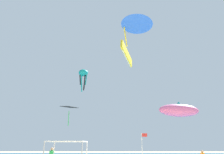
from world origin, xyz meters
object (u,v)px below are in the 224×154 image
(banner_flag, at_px, (143,146))
(kite_diamond_black, at_px, (69,108))
(canopy_tent, at_px, (67,143))
(kite_inflatable_pink, at_px, (179,110))
(kite_delta_blue, at_px, (137,22))
(kite_octopus_teal, at_px, (83,74))
(kite_parafoil_yellow, at_px, (126,54))

(banner_flag, bearing_deg, kite_diamond_black, 132.51)
(canopy_tent, relative_size, kite_inflatable_pink, 0.35)
(banner_flag, xyz_separation_m, kite_diamond_black, (-10.27, 11.20, 5.75))
(canopy_tent, distance_m, kite_delta_blue, 17.40)
(kite_diamond_black, distance_m, kite_inflatable_pink, 19.02)
(banner_flag, xyz_separation_m, kite_octopus_teal, (-9.59, 20.57, 14.53))
(kite_inflatable_pink, bearing_deg, canopy_tent, -138.46)
(kite_inflatable_pink, height_order, kite_delta_blue, kite_delta_blue)
(kite_parafoil_yellow, height_order, kite_delta_blue, kite_parafoil_yellow)
(kite_octopus_teal, height_order, kite_inflatable_pink, kite_octopus_teal)
(canopy_tent, xyz_separation_m, kite_parafoil_yellow, (6.14, 24.90, 17.79))
(banner_flag, xyz_separation_m, kite_inflatable_pink, (8.42, 14.72, 5.89))
(kite_octopus_teal, distance_m, kite_inflatable_pink, 20.82)
(canopy_tent, height_order, banner_flag, banner_flag)
(banner_flag, distance_m, kite_inflatable_pink, 17.95)
(kite_diamond_black, height_order, kite_inflatable_pink, kite_inflatable_pink)
(canopy_tent, height_order, kite_parafoil_yellow, kite_parafoil_yellow)
(kite_parafoil_yellow, distance_m, kite_delta_blue, 18.21)
(kite_diamond_black, distance_m, kite_delta_blue, 17.44)
(kite_diamond_black, xyz_separation_m, kite_octopus_teal, (0.68, 9.37, 8.77))
(kite_diamond_black, bearing_deg, kite_octopus_teal, 34.13)
(kite_diamond_black, bearing_deg, kite_inflatable_pink, -41.08)
(kite_octopus_teal, xyz_separation_m, kite_inflatable_pink, (18.01, -5.86, -8.64))
(canopy_tent, xyz_separation_m, kite_octopus_teal, (-3.03, 27.24, 14.27))
(kite_diamond_black, bearing_deg, kite_parafoil_yellow, -16.21)
(kite_octopus_teal, bearing_deg, canopy_tent, -91.22)
(kite_diamond_black, distance_m, kite_octopus_teal, 12.85)
(canopy_tent, bearing_deg, banner_flag, 45.46)
(kite_delta_blue, bearing_deg, kite_octopus_teal, 146.12)
(kite_diamond_black, bearing_deg, canopy_tent, -130.00)
(kite_parafoil_yellow, relative_size, kite_delta_blue, 1.18)
(kite_inflatable_pink, distance_m, kite_parafoil_yellow, 15.44)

